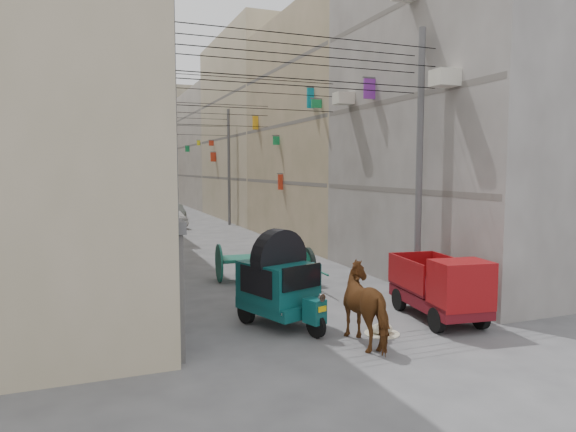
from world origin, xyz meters
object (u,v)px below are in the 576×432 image
auto_rickshaw (279,282)px  distant_car_green (151,208)px  second_cart (239,261)px  horse (370,305)px  tonga_cart (292,266)px  mini_truck (445,291)px  distant_car_grey (175,211)px  distant_car_white (170,218)px  feed_sack (382,329)px

auto_rickshaw → distant_car_green: auto_rickshaw is taller
second_cart → horse: size_ratio=0.77×
tonga_cart → horse: horse is taller
auto_rickshaw → mini_truck: auto_rickshaw is taller
auto_rickshaw → second_cart: (0.47, 5.29, -0.38)m
horse → tonga_cart: bearing=-96.0°
distant_car_grey → distant_car_green: distant_car_green is taller
tonga_cart → mini_truck: (2.02, -5.44, 0.18)m
auto_rickshaw → tonga_cart: bearing=44.9°
auto_rickshaw → distant_car_white: (0.67, 22.88, -0.46)m
second_cart → distant_car_grey: second_cart is taller
tonga_cart → distant_car_green: 29.85m
second_cart → horse: (0.94, -7.33, 0.17)m
mini_truck → feed_sack: bearing=-166.9°
tonga_cart → feed_sack: (0.06, -5.63, -0.52)m
distant_car_white → distant_car_green: distant_car_white is taller
second_cart → feed_sack: (1.55, -6.87, -0.58)m
tonga_cart → second_cart: second_cart is taller
tonga_cart → distant_car_white: 18.88m
mini_truck → distant_car_grey: bearing=101.0°
horse → distant_car_green: size_ratio=0.55×
feed_sack → mini_truck: bearing=5.5°
tonga_cart → horse: bearing=-94.3°
tonga_cart → feed_sack: bearing=-88.6°
auto_rickshaw → second_cart: bearing=65.7°
auto_rickshaw → distant_car_green: size_ratio=0.71×
auto_rickshaw → distant_car_grey: 29.75m
tonga_cart → distant_car_green: size_ratio=0.72×
mini_truck → feed_sack: size_ratio=6.14×
horse → distant_car_grey: bearing=-92.1°
mini_truck → distant_car_green: bearing=102.9°
auto_rickshaw → second_cart: size_ratio=1.70×
second_cart → distant_car_grey: (1.61, 24.38, -0.17)m
auto_rickshaw → second_cart: 5.32m
feed_sack → horse: bearing=-142.9°
mini_truck → distant_car_grey: 31.12m
second_cart → auto_rickshaw: bearing=-90.8°
distant_car_white → distant_car_green: size_ratio=0.97×
distant_car_green → mini_truck: bearing=88.8°
feed_sack → horse: horse is taller
tonga_cart → distant_car_grey: bearing=90.5°
mini_truck → distant_car_green: mini_truck is taller
distant_car_white → horse: bearing=81.0°
mini_truck → feed_sack: mini_truck is taller
distant_car_grey → auto_rickshaw: bearing=-96.4°
mini_truck → distant_car_green: 35.41m
auto_rickshaw → feed_sack: (2.02, -1.58, -0.96)m
tonga_cart → distant_car_green: bearing=93.3°
feed_sack → distant_car_white: 24.50m
horse → distant_car_grey: (0.67, 31.71, -0.34)m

